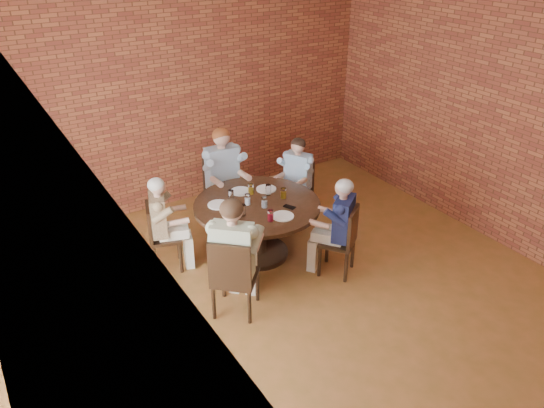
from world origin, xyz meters
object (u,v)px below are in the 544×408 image
chair_b (222,186)px  smartphone (289,207)px  diner_a (296,181)px  diner_d (235,257)px  chair_a (298,188)px  diner_c (164,224)px  chair_d (233,275)px  chair_e (344,239)px  dining_table (257,219)px  diner_b (224,178)px  chair_c (159,234)px  diner_e (338,227)px

chair_b → smartphone: size_ratio=6.60×
diner_a → diner_d: (-1.68, -1.32, 0.08)m
chair_a → diner_a: size_ratio=0.71×
diner_c → smartphone: size_ratio=8.28×
chair_a → diner_a: 0.15m
chair_d → chair_e: bearing=-137.3°
diner_c → dining_table: bearing=-90.0°
diner_b → chair_c: size_ratio=1.60×
chair_e → diner_e: (-0.04, 0.06, 0.14)m
chair_b → chair_e: bearing=-69.8°
chair_b → chair_d: chair_b is taller
diner_b → chair_c: 1.36m
chair_d → chair_b: bearing=-71.3°
chair_c → chair_e: bearing=-107.0°
diner_a → diner_b: size_ratio=0.89×
diner_b → chair_b: bearing=90.0°
diner_b → diner_d: (-0.80, -1.79, -0.00)m
diner_d → diner_a: bearing=-99.2°
chair_e → chair_c: bearing=-71.4°
chair_e → diner_e: diner_e is taller
dining_table → smartphone: 0.47m
chair_d → chair_e: size_ratio=1.08×
chair_a → chair_c: 2.15m
chair_e → smartphone: 0.76m
diner_d → diner_b: bearing=-71.5°
chair_b → diner_d: (-0.81, -1.88, 0.17)m
smartphone → diner_d: bearing=-177.6°
dining_table → diner_b: size_ratio=1.12×
diner_a → diner_c: 2.02m
dining_table → diner_b: bearing=87.5°
chair_a → smartphone: bearing=-68.5°
dining_table → diner_b: 0.98m
diner_b → smartphone: bearing=-76.7°
diner_d → dining_table: bearing=-90.0°
diner_e → smartphone: (-0.34, 0.54, 0.13)m
diner_e → smartphone: 0.65m
diner_a → chair_b: diner_a is taller
dining_table → chair_e: bearing=-53.2°
chair_a → diner_b: 1.06m
diner_e → chair_d: bearing=-34.4°
diner_d → chair_e: bearing=-140.1°
chair_b → diner_b: diner_b is taller
diner_b → chair_c: diner_b is taller
dining_table → chair_b: chair_b is taller
chair_a → chair_d: 2.30m
chair_b → diner_d: bearing=-110.6°
dining_table → chair_a: bearing=28.2°
diner_d → diner_e: bearing=-137.7°
chair_e → dining_table: bearing=-90.0°
diner_c → chair_e: diner_c is taller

